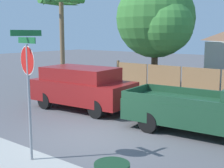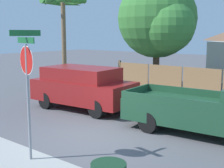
{
  "view_description": "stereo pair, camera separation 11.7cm",
  "coord_description": "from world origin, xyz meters",
  "px_view_note": "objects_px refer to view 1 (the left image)",
  "views": [
    {
      "loc": [
        6.52,
        -7.3,
        3.32
      ],
      "look_at": [
        -0.06,
        0.98,
        1.6
      ],
      "focal_mm": 50.0,
      "sensor_mm": 36.0,
      "label": 1
    },
    {
      "loc": [
        6.61,
        -7.23,
        3.32
      ],
      "look_at": [
        -0.06,
        0.98,
        1.6
      ],
      "focal_mm": 50.0,
      "sensor_mm": 36.0,
      "label": 2
    }
  ],
  "objects_px": {
    "palm_tree": "(61,9)",
    "orange_pickup": "(215,111)",
    "stop_sign": "(28,73)",
    "red_suv": "(82,87)",
    "oak_tree": "(158,20)"
  },
  "relations": [
    {
      "from": "palm_tree",
      "to": "orange_pickup",
      "type": "bearing_deg",
      "value": -18.14
    },
    {
      "from": "red_suv",
      "to": "orange_pickup",
      "type": "height_order",
      "value": "red_suv"
    },
    {
      "from": "palm_tree",
      "to": "red_suv",
      "type": "height_order",
      "value": "palm_tree"
    },
    {
      "from": "palm_tree",
      "to": "red_suv",
      "type": "relative_size",
      "value": 1.18
    },
    {
      "from": "orange_pickup",
      "to": "stop_sign",
      "type": "distance_m",
      "value": 6.02
    },
    {
      "from": "red_suv",
      "to": "orange_pickup",
      "type": "relative_size",
      "value": 0.84
    },
    {
      "from": "oak_tree",
      "to": "orange_pickup",
      "type": "relative_size",
      "value": 1.17
    },
    {
      "from": "palm_tree",
      "to": "orange_pickup",
      "type": "relative_size",
      "value": 0.99
    },
    {
      "from": "palm_tree",
      "to": "orange_pickup",
      "type": "height_order",
      "value": "palm_tree"
    },
    {
      "from": "red_suv",
      "to": "stop_sign",
      "type": "xyz_separation_m",
      "value": [
        2.88,
        -4.93,
        1.31
      ]
    },
    {
      "from": "oak_tree",
      "to": "orange_pickup",
      "type": "height_order",
      "value": "oak_tree"
    },
    {
      "from": "palm_tree",
      "to": "stop_sign",
      "type": "distance_m",
      "value": 12.07
    },
    {
      "from": "red_suv",
      "to": "stop_sign",
      "type": "bearing_deg",
      "value": -64.41
    },
    {
      "from": "palm_tree",
      "to": "orange_pickup",
      "type": "xyz_separation_m",
      "value": [
        11.16,
        -3.66,
        -3.97
      ]
    },
    {
      "from": "oak_tree",
      "to": "red_suv",
      "type": "bearing_deg",
      "value": -88.42
    }
  ]
}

